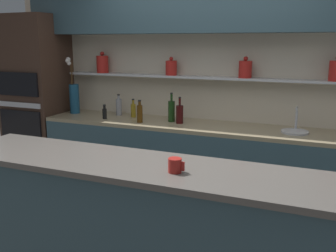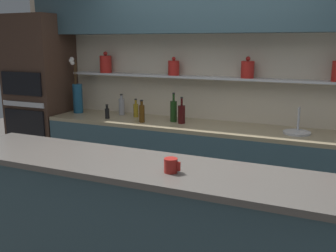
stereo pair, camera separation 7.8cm
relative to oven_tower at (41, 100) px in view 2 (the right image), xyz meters
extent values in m
cube|color=beige|center=(2.24, 0.36, 0.24)|extent=(5.20, 0.10, 2.60)
cube|color=#B7B7BC|center=(2.17, 0.22, 0.35)|extent=(3.48, 0.18, 0.02)
cylinder|color=#AD1E19|center=(0.86, 0.21, 0.46)|extent=(0.14, 0.14, 0.21)
sphere|color=#AD1E19|center=(0.86, 0.21, 0.59)|extent=(0.05, 0.05, 0.05)
cylinder|color=#AD1E19|center=(1.77, 0.21, 0.44)|extent=(0.13, 0.13, 0.16)
sphere|color=#AD1E19|center=(1.77, 0.21, 0.55)|extent=(0.04, 0.04, 0.04)
cylinder|color=#AD1E19|center=(2.61, 0.21, 0.45)|extent=(0.14, 0.14, 0.18)
sphere|color=#AD1E19|center=(2.61, 0.21, 0.56)|extent=(0.05, 0.05, 0.05)
cube|color=#334C56|center=(2.24, 0.14, 1.03)|extent=(4.42, 0.34, 0.42)
cube|color=#334C56|center=(2.17, 0.00, -0.62)|extent=(3.58, 0.62, 0.88)
cube|color=gray|center=(2.17, 0.00, -0.16)|extent=(3.58, 0.62, 0.04)
cube|color=#334C56|center=(2.24, -1.69, -0.57)|extent=(2.61, 0.55, 0.98)
cube|color=#56514C|center=(2.24, -1.69, -0.06)|extent=(2.67, 0.61, 0.04)
cube|color=#3D281E|center=(0.00, 0.00, 0.00)|extent=(0.72, 0.62, 2.12)
cube|color=black|center=(0.00, -0.32, -0.28)|extent=(0.60, 0.02, 0.40)
cube|color=black|center=(0.00, -0.32, 0.24)|extent=(0.60, 0.02, 0.28)
cube|color=#B7B7BC|center=(0.00, -0.32, -0.01)|extent=(0.63, 0.02, 0.06)
cylinder|color=navy|center=(0.53, 0.06, 0.04)|extent=(0.12, 0.12, 0.36)
cylinder|color=#4C3319|center=(0.52, 0.06, 0.37)|extent=(0.01, 0.05, 0.30)
sphere|color=silver|center=(0.48, 0.06, 0.52)|extent=(0.06, 0.06, 0.06)
cylinder|color=#4C3319|center=(0.53, 0.06, 0.35)|extent=(0.02, 0.05, 0.26)
sphere|color=silver|center=(0.49, 0.04, 0.48)|extent=(0.05, 0.05, 0.05)
cylinder|color=#4C3319|center=(0.52, 0.04, 0.36)|extent=(0.05, 0.05, 0.28)
sphere|color=silver|center=(0.49, 0.01, 0.51)|extent=(0.04, 0.04, 0.04)
cylinder|color=#B7B7BC|center=(3.16, 0.00, -0.13)|extent=(0.26, 0.26, 0.02)
cylinder|color=#B7B7BC|center=(3.16, 0.10, -0.01)|extent=(0.02, 0.02, 0.22)
cylinder|color=#B7B7BC|center=(3.16, 0.04, 0.10)|extent=(0.02, 0.12, 0.02)
cylinder|color=#380C0C|center=(1.96, -0.01, -0.04)|extent=(0.08, 0.08, 0.20)
cylinder|color=#380C0C|center=(1.96, -0.01, 0.10)|extent=(0.02, 0.02, 0.08)
cylinder|color=black|center=(1.96, -0.01, 0.15)|extent=(0.03, 0.03, 0.01)
cylinder|color=black|center=(1.07, -0.11, -0.08)|extent=(0.05, 0.05, 0.12)
cylinder|color=black|center=(1.07, -0.11, 0.00)|extent=(0.03, 0.03, 0.04)
cylinder|color=black|center=(1.07, -0.11, 0.02)|extent=(0.03, 0.03, 0.01)
cylinder|color=olive|center=(1.33, 0.10, -0.06)|extent=(0.06, 0.06, 0.15)
cylinder|color=olive|center=(1.33, 0.10, 0.04)|extent=(0.03, 0.03, 0.05)
cylinder|color=black|center=(1.33, 0.10, 0.07)|extent=(0.03, 0.03, 0.01)
cylinder|color=#193814|center=(1.84, 0.04, -0.02)|extent=(0.08, 0.08, 0.23)
cylinder|color=#193814|center=(1.84, 0.04, 0.13)|extent=(0.02, 0.02, 0.08)
cylinder|color=black|center=(1.84, 0.04, 0.18)|extent=(0.03, 0.03, 0.01)
cylinder|color=#4C2D0C|center=(1.53, -0.13, -0.04)|extent=(0.06, 0.06, 0.19)
cylinder|color=#4C2D0C|center=(1.53, -0.13, 0.07)|extent=(0.03, 0.03, 0.04)
cylinder|color=black|center=(1.53, -0.13, 0.10)|extent=(0.03, 0.03, 0.01)
cylinder|color=gray|center=(1.11, 0.15, -0.04)|extent=(0.07, 0.07, 0.20)
cylinder|color=gray|center=(1.11, 0.15, 0.08)|extent=(0.03, 0.03, 0.04)
cylinder|color=black|center=(1.11, 0.15, 0.11)|extent=(0.03, 0.03, 0.01)
cylinder|color=maroon|center=(2.58, -1.76, 0.01)|extent=(0.08, 0.08, 0.09)
cube|color=maroon|center=(2.63, -1.76, 0.01)|extent=(0.02, 0.01, 0.06)
camera|label=1|loc=(3.35, -3.77, 0.73)|focal=40.00mm
camera|label=2|loc=(3.42, -3.74, 0.73)|focal=40.00mm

